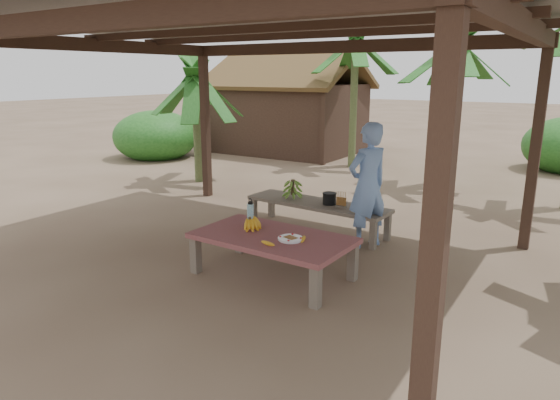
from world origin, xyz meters
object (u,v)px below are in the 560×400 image
Objects in this scene: ripe_banana_bunch at (250,222)px; plate at (290,239)px; cooking_pot at (329,199)px; woman at (367,185)px; bench at (317,206)px; water_flask at (250,212)px; work_table at (273,241)px.

ripe_banana_bunch is 0.94× the size of plate.
cooking_pot is 0.76m from woman.
bench is 8.43× the size of ripe_banana_bunch.
water_flask is at bearing -10.52° from woman.
work_table is 0.82× the size of bench.
plate is 1.87m from cooking_pot.
ripe_banana_bunch reaches higher than plate.
cooking_pot is at bearing -79.46° from woman.
cooking_pot reaches higher than bench.
cooking_pot is at bearing 97.56° from work_table.
ripe_banana_bunch is at bearing -96.07° from cooking_pot.
woman reaches higher than bench.
bench is at bearing 109.54° from plate.
plate reaches higher than work_table.
cooking_pot is (-0.45, 1.82, 0.01)m from plate.
bench is 7.90× the size of plate.
work_table is 1.80m from cooking_pot.
ripe_banana_bunch is (-0.37, 0.07, 0.15)m from work_table.
work_table is at bearing -84.07° from cooking_pot.
bench is at bearing 103.81° from work_table.
bench is at bearing 84.82° from water_flask.
woman is (1.00, 1.29, 0.22)m from water_flask.
ripe_banana_bunch is 0.28m from water_flask.
work_table is at bearing -10.05° from ripe_banana_bunch.
bench is at bearing 90.61° from ripe_banana_bunch.
ripe_banana_bunch is 0.16× the size of woman.
ripe_banana_bunch is 1.76m from woman.
woman reaches higher than plate.
plate is (0.63, -0.10, -0.06)m from ripe_banana_bunch.
cooking_pot is (0.20, -0.01, 0.14)m from bench.
plate is at bearing -66.91° from bench.
woman reaches higher than ripe_banana_bunch.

